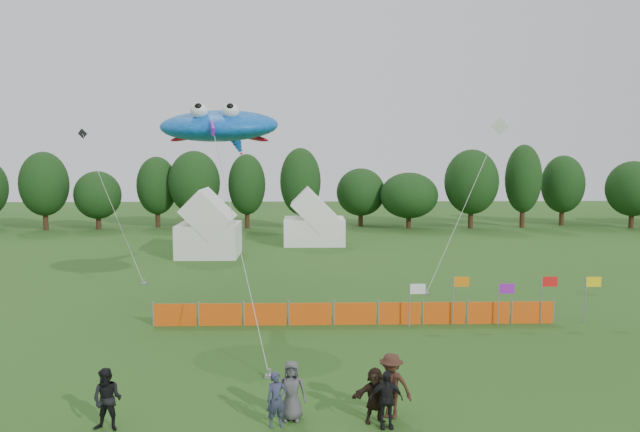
{
  "coord_description": "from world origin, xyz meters",
  "views": [
    {
      "loc": [
        -0.61,
        -18.08,
        7.65
      ],
      "look_at": [
        0.0,
        6.0,
        5.2
      ],
      "focal_mm": 35.0,
      "sensor_mm": 36.0,
      "label": 1
    }
  ],
  "objects_px": {
    "barrier_fence": "(355,314)",
    "spectator_f": "(375,395)",
    "stingray_kite": "(221,127)",
    "spectator_d": "(386,399)",
    "spectator_e": "(291,391)",
    "spectator_a": "(276,400)",
    "spectator_b": "(107,400)",
    "tent_right": "(314,223)",
    "spectator_c": "(391,386)",
    "tent_left": "(209,229)"
  },
  "relations": [
    {
      "from": "barrier_fence",
      "to": "spectator_e",
      "type": "bearing_deg",
      "value": -104.9
    },
    {
      "from": "barrier_fence",
      "to": "spectator_c",
      "type": "xyz_separation_m",
      "value": [
        0.24,
        -9.83,
        0.45
      ]
    },
    {
      "from": "spectator_e",
      "to": "spectator_d",
      "type": "bearing_deg",
      "value": -10.81
    },
    {
      "from": "spectator_b",
      "to": "spectator_f",
      "type": "bearing_deg",
      "value": 10.57
    },
    {
      "from": "spectator_d",
      "to": "spectator_e",
      "type": "height_order",
      "value": "spectator_e"
    },
    {
      "from": "spectator_a",
      "to": "spectator_b",
      "type": "distance_m",
      "value": 4.66
    },
    {
      "from": "tent_left",
      "to": "spectator_c",
      "type": "distance_m",
      "value": 30.35
    },
    {
      "from": "spectator_e",
      "to": "spectator_f",
      "type": "distance_m",
      "value": 2.39
    },
    {
      "from": "tent_left",
      "to": "spectator_e",
      "type": "bearing_deg",
      "value": -76.92
    },
    {
      "from": "tent_right",
      "to": "barrier_fence",
      "type": "bearing_deg",
      "value": -86.72
    },
    {
      "from": "spectator_a",
      "to": "spectator_c",
      "type": "height_order",
      "value": "spectator_c"
    },
    {
      "from": "barrier_fence",
      "to": "spectator_a",
      "type": "distance_m",
      "value": 10.81
    },
    {
      "from": "stingray_kite",
      "to": "spectator_b",
      "type": "bearing_deg",
      "value": -96.61
    },
    {
      "from": "spectator_b",
      "to": "spectator_c",
      "type": "height_order",
      "value": "spectator_c"
    },
    {
      "from": "tent_left",
      "to": "spectator_c",
      "type": "xyz_separation_m",
      "value": [
        9.58,
        -28.78,
        -1.06
      ]
    },
    {
      "from": "tent_right",
      "to": "spectator_e",
      "type": "height_order",
      "value": "tent_right"
    },
    {
      "from": "tent_right",
      "to": "barrier_fence",
      "type": "xyz_separation_m",
      "value": [
        1.42,
        -24.72,
        -1.32
      ]
    },
    {
      "from": "spectator_f",
      "to": "spectator_d",
      "type": "bearing_deg",
      "value": -69.65
    },
    {
      "from": "tent_right",
      "to": "spectator_b",
      "type": "bearing_deg",
      "value": -100.13
    },
    {
      "from": "spectator_a",
      "to": "barrier_fence",
      "type": "bearing_deg",
      "value": 57.03
    },
    {
      "from": "barrier_fence",
      "to": "spectator_f",
      "type": "xyz_separation_m",
      "value": [
        -0.26,
        -10.1,
        0.29
      ]
    },
    {
      "from": "barrier_fence",
      "to": "spectator_c",
      "type": "bearing_deg",
      "value": -88.59
    },
    {
      "from": "stingray_kite",
      "to": "spectator_a",
      "type": "bearing_deg",
      "value": -76.41
    },
    {
      "from": "spectator_d",
      "to": "spectator_f",
      "type": "relative_size",
      "value": 1.03
    },
    {
      "from": "spectator_e",
      "to": "stingray_kite",
      "type": "xyz_separation_m",
      "value": [
        -3.55,
        12.53,
        8.0
      ]
    },
    {
      "from": "spectator_f",
      "to": "stingray_kite",
      "type": "height_order",
      "value": "stingray_kite"
    },
    {
      "from": "tent_left",
      "to": "spectator_d",
      "type": "xyz_separation_m",
      "value": [
        9.35,
        -29.43,
        -1.19
      ]
    },
    {
      "from": "tent_left",
      "to": "stingray_kite",
      "type": "relative_size",
      "value": 0.28
    },
    {
      "from": "barrier_fence",
      "to": "stingray_kite",
      "type": "relative_size",
      "value": 1.1
    },
    {
      "from": "spectator_c",
      "to": "spectator_f",
      "type": "bearing_deg",
      "value": -126.74
    },
    {
      "from": "spectator_b",
      "to": "spectator_f",
      "type": "xyz_separation_m",
      "value": [
        7.44,
        0.35,
        -0.08
      ]
    },
    {
      "from": "spectator_a",
      "to": "spectator_e",
      "type": "height_order",
      "value": "spectator_e"
    },
    {
      "from": "tent_left",
      "to": "spectator_b",
      "type": "relative_size",
      "value": 2.58
    },
    {
      "from": "tent_left",
      "to": "spectator_a",
      "type": "xyz_separation_m",
      "value": [
        6.3,
        -29.31,
        -1.22
      ]
    },
    {
      "from": "spectator_a",
      "to": "spectator_f",
      "type": "bearing_deg",
      "value": -11.19
    },
    {
      "from": "spectator_f",
      "to": "stingray_kite",
      "type": "distance_m",
      "value": 16.2
    },
    {
      "from": "tent_left",
      "to": "spectator_a",
      "type": "distance_m",
      "value": 30.01
    },
    {
      "from": "barrier_fence",
      "to": "spectator_e",
      "type": "xyz_separation_m",
      "value": [
        -2.64,
        -9.9,
        0.37
      ]
    },
    {
      "from": "spectator_b",
      "to": "stingray_kite",
      "type": "height_order",
      "value": "stingray_kite"
    },
    {
      "from": "tent_right",
      "to": "barrier_fence",
      "type": "distance_m",
      "value": 24.8
    },
    {
      "from": "spectator_b",
      "to": "spectator_f",
      "type": "relative_size",
      "value": 1.1
    },
    {
      "from": "spectator_b",
      "to": "spectator_a",
      "type": "bearing_deg",
      "value": 8.91
    },
    {
      "from": "tent_right",
      "to": "spectator_f",
      "type": "xyz_separation_m",
      "value": [
        1.16,
        -34.82,
        -1.03
      ]
    },
    {
      "from": "spectator_f",
      "to": "spectator_a",
      "type": "bearing_deg",
      "value": 170.88
    },
    {
      "from": "spectator_d",
      "to": "stingray_kite",
      "type": "bearing_deg",
      "value": 111.54
    },
    {
      "from": "tent_left",
      "to": "spectator_b",
      "type": "height_order",
      "value": "tent_left"
    },
    {
      "from": "spectator_b",
      "to": "spectator_e",
      "type": "bearing_deg",
      "value": 14.02
    },
    {
      "from": "barrier_fence",
      "to": "spectator_b",
      "type": "height_order",
      "value": "spectator_b"
    },
    {
      "from": "spectator_d",
      "to": "tent_right",
      "type": "bearing_deg",
      "value": 88.56
    },
    {
      "from": "barrier_fence",
      "to": "spectator_b",
      "type": "xyz_separation_m",
      "value": [
        -7.7,
        -10.45,
        0.37
      ]
    }
  ]
}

